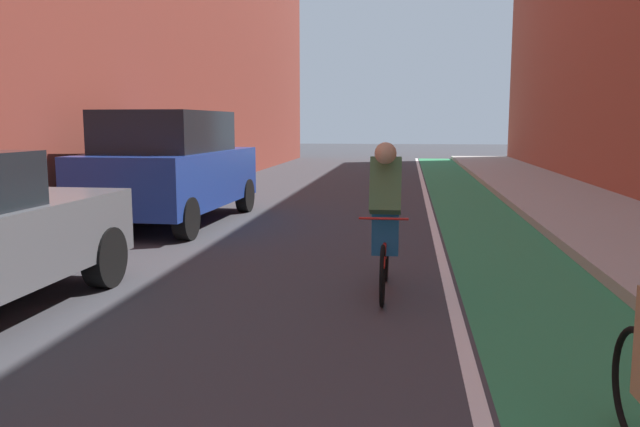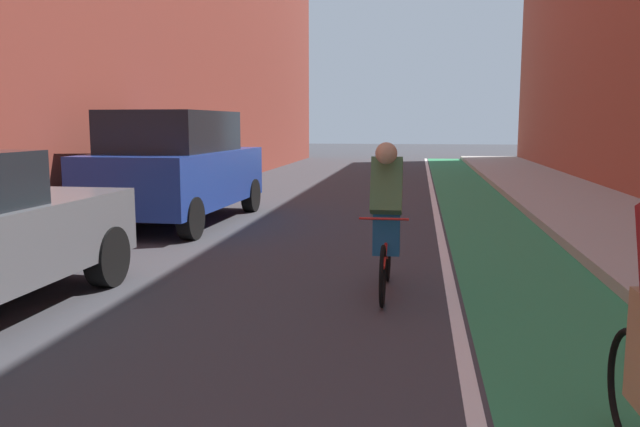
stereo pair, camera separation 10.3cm
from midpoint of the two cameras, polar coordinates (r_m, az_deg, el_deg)
The scene contains 6 objects.
ground_plane at distance 10.65m, azimuth -0.73°, elevation -1.55°, with size 89.37×89.37×0.00m, color #38383D.
bike_lane_paint at distance 12.58m, azimuth 13.70°, elevation -0.29°, with size 1.60×40.62×0.00m, color #2D8451.
lane_divider_stripe at distance 12.52m, azimuth 9.60°, elevation -0.21°, with size 0.12×40.62×0.00m, color white.
sidewalk_right at distance 12.98m, azimuth 23.25°, elevation -0.16°, with size 2.73×40.62×0.14m, color #A8A59E.
parked_suv_blue at distance 11.65m, azimuth -13.30°, elevation 4.10°, with size 2.04×4.36×1.98m.
cyclist_trailing at distance 6.70m, azimuth 5.38°, elevation -0.33°, with size 0.48×1.66×1.59m.
Camera 1 is at (1.49, 5.92, 1.78)m, focal length 36.03 mm.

